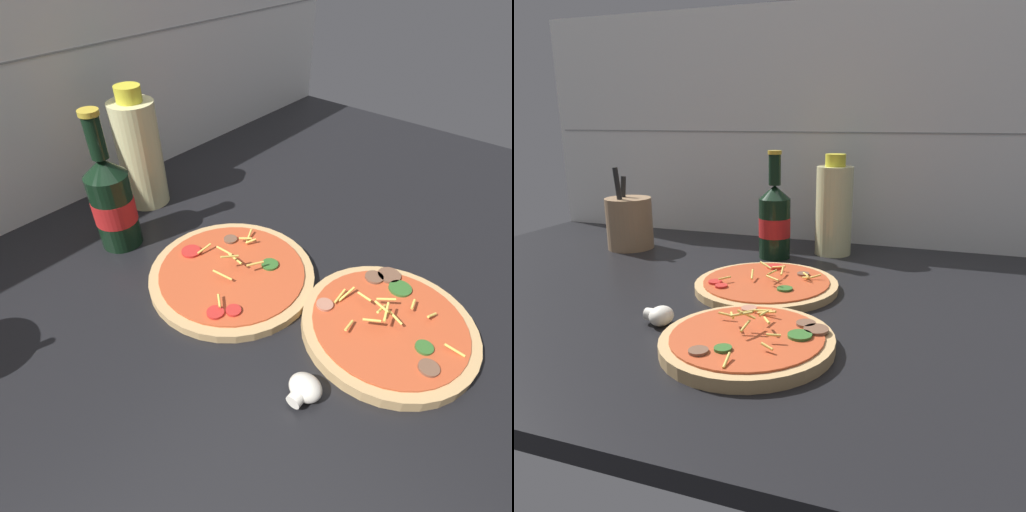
% 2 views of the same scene
% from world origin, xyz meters
% --- Properties ---
extents(counter_slab, '(1.60, 0.90, 0.03)m').
position_xyz_m(counter_slab, '(0.00, 0.00, 0.01)').
color(counter_slab, black).
rests_on(counter_slab, ground).
extents(tile_backsplash, '(1.60, 0.01, 0.60)m').
position_xyz_m(tile_backsplash, '(0.00, 0.45, 0.30)').
color(tile_backsplash, white).
rests_on(tile_backsplash, ground).
extents(pizza_near, '(0.24, 0.24, 0.05)m').
position_xyz_m(pizza_near, '(0.05, -0.20, 0.04)').
color(pizza_near, tan).
rests_on(pizza_near, counter_slab).
extents(pizza_far, '(0.27, 0.27, 0.05)m').
position_xyz_m(pizza_far, '(-0.01, 0.05, 0.03)').
color(pizza_far, tan).
rests_on(pizza_far, counter_slab).
extents(beer_bottle, '(0.07, 0.07, 0.24)m').
position_xyz_m(beer_bottle, '(-0.07, 0.26, 0.11)').
color(beer_bottle, black).
rests_on(beer_bottle, counter_slab).
extents(oil_bottle, '(0.08, 0.08, 0.23)m').
position_xyz_m(oil_bottle, '(0.05, 0.34, 0.13)').
color(oil_bottle, beige).
rests_on(oil_bottle, counter_slab).
extents(mushroom_left, '(0.04, 0.04, 0.03)m').
position_xyz_m(mushroom_left, '(-0.11, -0.17, 0.04)').
color(mushroom_left, white).
rests_on(mushroom_left, counter_slab).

